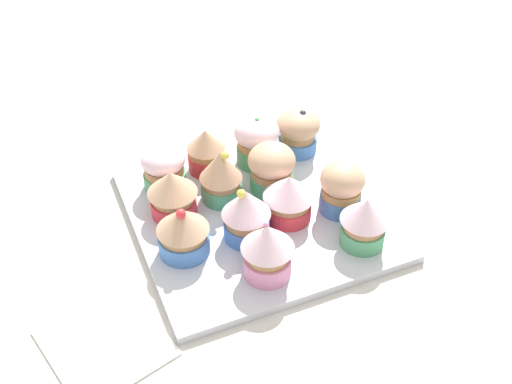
{
  "coord_description": "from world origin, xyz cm",
  "views": [
    {
      "loc": [
        23.14,
        54.86,
        54.82
      ],
      "look_at": [
        0.0,
        0.0,
        4.2
      ],
      "focal_mm": 43.34,
      "sensor_mm": 36.0,
      "label": 1
    }
  ],
  "objects_px": {
    "cupcake_6": "(172,192)",
    "cupcake_12": "(268,249)",
    "cupcake_10": "(183,231)",
    "cupcake_5": "(221,175)",
    "cupcake_8": "(288,196)",
    "napkin": "(105,342)",
    "cupcake_2": "(206,150)",
    "cupcake_9": "(246,214)",
    "cupcake_7": "(342,187)",
    "baking_tray": "(256,213)",
    "cupcake_0": "(298,131)",
    "cupcake_11": "(365,220)",
    "cupcake_4": "(271,168)",
    "cupcake_1": "(257,140)"
  },
  "relations": [
    {
      "from": "cupcake_6",
      "to": "cupcake_12",
      "type": "distance_m",
      "value": 0.16
    },
    {
      "from": "cupcake_1",
      "to": "cupcake_10",
      "type": "height_order",
      "value": "cupcake_1"
    },
    {
      "from": "baking_tray",
      "to": "cupcake_12",
      "type": "distance_m",
      "value": 0.12
    },
    {
      "from": "cupcake_5",
      "to": "cupcake_7",
      "type": "relative_size",
      "value": 1.11
    },
    {
      "from": "cupcake_7",
      "to": "napkin",
      "type": "relative_size",
      "value": 0.57
    },
    {
      "from": "cupcake_2",
      "to": "cupcake_10",
      "type": "distance_m",
      "value": 0.16
    },
    {
      "from": "cupcake_7",
      "to": "cupcake_11",
      "type": "xyz_separation_m",
      "value": [
        0.0,
        0.06,
        0.0
      ]
    },
    {
      "from": "baking_tray",
      "to": "cupcake_8",
      "type": "relative_size",
      "value": 4.78
    },
    {
      "from": "cupcake_5",
      "to": "cupcake_10",
      "type": "height_order",
      "value": "cupcake_5"
    },
    {
      "from": "cupcake_2",
      "to": "cupcake_8",
      "type": "distance_m",
      "value": 0.15
    },
    {
      "from": "baking_tray",
      "to": "cupcake_11",
      "type": "distance_m",
      "value": 0.15
    },
    {
      "from": "cupcake_5",
      "to": "cupcake_6",
      "type": "height_order",
      "value": "cupcake_5"
    },
    {
      "from": "cupcake_1",
      "to": "cupcake_9",
      "type": "relative_size",
      "value": 0.98
    },
    {
      "from": "cupcake_5",
      "to": "cupcake_8",
      "type": "distance_m",
      "value": 0.09
    },
    {
      "from": "baking_tray",
      "to": "cupcake_11",
      "type": "xyz_separation_m",
      "value": [
        -0.1,
        0.1,
        0.04
      ]
    },
    {
      "from": "napkin",
      "to": "cupcake_6",
      "type": "bearing_deg",
      "value": -128.74
    },
    {
      "from": "cupcake_2",
      "to": "baking_tray",
      "type": "bearing_deg",
      "value": 105.71
    },
    {
      "from": "cupcake_1",
      "to": "napkin",
      "type": "xyz_separation_m",
      "value": [
        0.27,
        0.22,
        -0.05
      ]
    },
    {
      "from": "cupcake_2",
      "to": "cupcake_9",
      "type": "distance_m",
      "value": 0.15
    },
    {
      "from": "baking_tray",
      "to": "cupcake_6",
      "type": "relative_size",
      "value": 4.73
    },
    {
      "from": "cupcake_5",
      "to": "cupcake_8",
      "type": "bearing_deg",
      "value": 133.86
    },
    {
      "from": "cupcake_12",
      "to": "cupcake_10",
      "type": "bearing_deg",
      "value": -42.44
    },
    {
      "from": "cupcake_2",
      "to": "cupcake_4",
      "type": "distance_m",
      "value": 0.1
    },
    {
      "from": "cupcake_11",
      "to": "baking_tray",
      "type": "bearing_deg",
      "value": -47.52
    },
    {
      "from": "cupcake_0",
      "to": "baking_tray",
      "type": "bearing_deg",
      "value": 42.41
    },
    {
      "from": "baking_tray",
      "to": "cupcake_10",
      "type": "xyz_separation_m",
      "value": [
        0.11,
        0.03,
        0.04
      ]
    },
    {
      "from": "cupcake_0",
      "to": "cupcake_2",
      "type": "height_order",
      "value": "cupcake_0"
    },
    {
      "from": "cupcake_8",
      "to": "napkin",
      "type": "height_order",
      "value": "cupcake_8"
    },
    {
      "from": "cupcake_1",
      "to": "cupcake_8",
      "type": "height_order",
      "value": "cupcake_1"
    },
    {
      "from": "cupcake_8",
      "to": "cupcake_5",
      "type": "bearing_deg",
      "value": -46.14
    },
    {
      "from": "cupcake_0",
      "to": "cupcake_9",
      "type": "bearing_deg",
      "value": 45.32
    },
    {
      "from": "cupcake_0",
      "to": "cupcake_5",
      "type": "bearing_deg",
      "value": 22.38
    },
    {
      "from": "cupcake_2",
      "to": "cupcake_9",
      "type": "xyz_separation_m",
      "value": [
        0.0,
        0.15,
        0.0
      ]
    },
    {
      "from": "baking_tray",
      "to": "cupcake_5",
      "type": "bearing_deg",
      "value": -50.74
    },
    {
      "from": "cupcake_2",
      "to": "cupcake_11",
      "type": "height_order",
      "value": "cupcake_11"
    },
    {
      "from": "cupcake_1",
      "to": "cupcake_8",
      "type": "relative_size",
      "value": 1.15
    },
    {
      "from": "cupcake_8",
      "to": "cupcake_9",
      "type": "xyz_separation_m",
      "value": [
        0.06,
        0.01,
        0.0
      ]
    },
    {
      "from": "cupcake_6",
      "to": "cupcake_11",
      "type": "relative_size",
      "value": 0.95
    },
    {
      "from": "cupcake_2",
      "to": "cupcake_7",
      "type": "bearing_deg",
      "value": 131.95
    },
    {
      "from": "baking_tray",
      "to": "cupcake_9",
      "type": "relative_size",
      "value": 4.08
    },
    {
      "from": "cupcake_0",
      "to": "cupcake_11",
      "type": "height_order",
      "value": "same"
    },
    {
      "from": "cupcake_4",
      "to": "cupcake_5",
      "type": "distance_m",
      "value": 0.07
    },
    {
      "from": "cupcake_0",
      "to": "cupcake_11",
      "type": "distance_m",
      "value": 0.2
    },
    {
      "from": "cupcake_7",
      "to": "cupcake_12",
      "type": "height_order",
      "value": "cupcake_12"
    },
    {
      "from": "cupcake_1",
      "to": "cupcake_8",
      "type": "xyz_separation_m",
      "value": [
        0.01,
        0.12,
        -0.0
      ]
    },
    {
      "from": "cupcake_9",
      "to": "cupcake_11",
      "type": "height_order",
      "value": "cupcake_9"
    },
    {
      "from": "cupcake_0",
      "to": "cupcake_1",
      "type": "distance_m",
      "value": 0.07
    },
    {
      "from": "baking_tray",
      "to": "cupcake_4",
      "type": "bearing_deg",
      "value": -138.58
    },
    {
      "from": "cupcake_1",
      "to": "baking_tray",
      "type": "bearing_deg",
      "value": 66.54
    },
    {
      "from": "cupcake_0",
      "to": "cupcake_1",
      "type": "relative_size",
      "value": 0.91
    }
  ]
}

